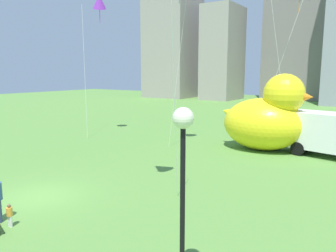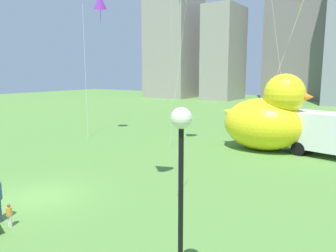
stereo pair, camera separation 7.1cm
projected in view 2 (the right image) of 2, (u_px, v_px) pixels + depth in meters
ground_plane at (38, 197)px, 14.46m from camera, size 140.00×140.00×0.00m
person_child at (9, 214)px, 11.61m from camera, size 0.21×0.21×0.84m
giant_inflatable_duck at (267, 118)px, 22.90m from camera, size 6.49×4.16×5.38m
lamppost at (181, 153)px, 7.35m from camera, size 0.49×0.49×4.68m
box_truck at (328, 135)px, 21.21m from camera, size 5.83×3.31×2.85m
city_skyline at (273, 5)px, 62.96m from camera, size 50.07×19.42×41.32m
kite_purple at (100, 2)px, 27.14m from camera, size 2.90×2.90×11.95m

